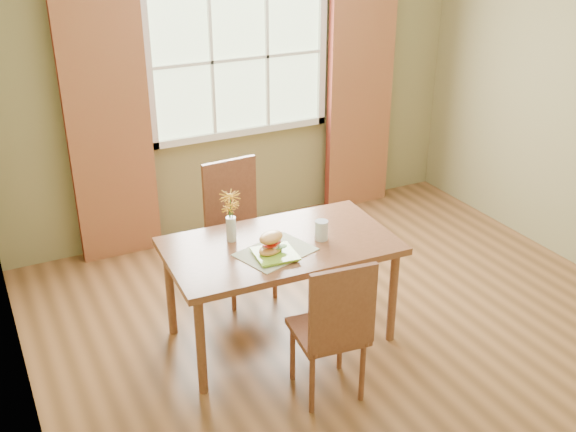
{
  "coord_description": "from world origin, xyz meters",
  "views": [
    {
      "loc": [
        -2.18,
        -3.32,
        2.71
      ],
      "look_at": [
        -0.47,
        0.06,
        0.92
      ],
      "focal_mm": 42.0,
      "sensor_mm": 36.0,
      "label": 1
    }
  ],
  "objects_px": {
    "chair_near": "(334,325)",
    "dining_table": "(280,253)",
    "croissant_sandwich": "(271,243)",
    "flower_vase": "(230,212)",
    "chair_far": "(237,223)",
    "water_glass": "(321,231)"
  },
  "relations": [
    {
      "from": "dining_table",
      "to": "chair_near",
      "type": "bearing_deg",
      "value": -88.09
    },
    {
      "from": "chair_far",
      "to": "flower_vase",
      "type": "bearing_deg",
      "value": -119.43
    },
    {
      "from": "dining_table",
      "to": "chair_far",
      "type": "distance_m",
      "value": 0.71
    },
    {
      "from": "chair_near",
      "to": "chair_far",
      "type": "xyz_separation_m",
      "value": [
        0.0,
        1.41,
        0.04
      ]
    },
    {
      "from": "dining_table",
      "to": "chair_far",
      "type": "height_order",
      "value": "chair_far"
    },
    {
      "from": "chair_near",
      "to": "croissant_sandwich",
      "type": "bearing_deg",
      "value": 107.7
    },
    {
      "from": "dining_table",
      "to": "chair_near",
      "type": "xyz_separation_m",
      "value": [
        -0.01,
        -0.7,
        -0.12
      ]
    },
    {
      "from": "chair_near",
      "to": "dining_table",
      "type": "bearing_deg",
      "value": 95.98
    },
    {
      "from": "croissant_sandwich",
      "to": "chair_far",
      "type": "bearing_deg",
      "value": 55.63
    },
    {
      "from": "chair_far",
      "to": "water_glass",
      "type": "bearing_deg",
      "value": -74.82
    },
    {
      "from": "dining_table",
      "to": "chair_far",
      "type": "relative_size",
      "value": 1.48
    },
    {
      "from": "flower_vase",
      "to": "dining_table",
      "type": "bearing_deg",
      "value": -33.75
    },
    {
      "from": "water_glass",
      "to": "flower_vase",
      "type": "height_order",
      "value": "flower_vase"
    },
    {
      "from": "chair_near",
      "to": "croissant_sandwich",
      "type": "height_order",
      "value": "chair_near"
    },
    {
      "from": "chair_far",
      "to": "flower_vase",
      "type": "xyz_separation_m",
      "value": [
        -0.26,
        -0.53,
        0.36
      ]
    },
    {
      "from": "dining_table",
      "to": "croissant_sandwich",
      "type": "relative_size",
      "value": 6.91
    },
    {
      "from": "chair_near",
      "to": "flower_vase",
      "type": "bearing_deg",
      "value": 112.89
    },
    {
      "from": "chair_far",
      "to": "water_glass",
      "type": "distance_m",
      "value": 0.85
    },
    {
      "from": "chair_far",
      "to": "croissant_sandwich",
      "type": "bearing_deg",
      "value": -101.59
    },
    {
      "from": "chair_near",
      "to": "flower_vase",
      "type": "height_order",
      "value": "flower_vase"
    },
    {
      "from": "water_glass",
      "to": "flower_vase",
      "type": "distance_m",
      "value": 0.6
    },
    {
      "from": "water_glass",
      "to": "chair_near",
      "type": "bearing_deg",
      "value": -113.15
    }
  ]
}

